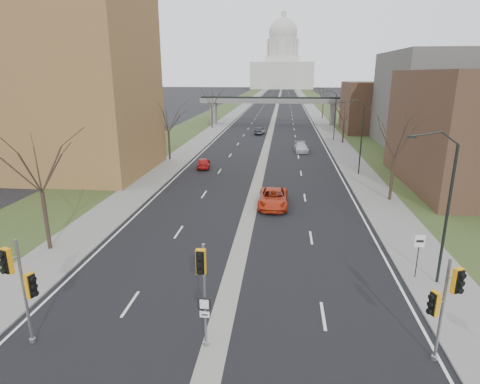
% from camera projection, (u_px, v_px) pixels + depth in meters
% --- Properties ---
extents(ground, '(700.00, 700.00, 0.00)m').
position_uv_depth(ground, '(218.00, 334.00, 18.64)').
color(ground, black).
rests_on(ground, ground).
extents(road_surface, '(20.00, 600.00, 0.01)m').
position_uv_depth(road_surface, '(278.00, 103.00, 161.60)').
color(road_surface, black).
rests_on(road_surface, ground).
extents(median_strip, '(1.20, 600.00, 0.02)m').
position_uv_depth(median_strip, '(278.00, 103.00, 161.61)').
color(median_strip, gray).
rests_on(median_strip, ground).
extents(sidewalk_right, '(4.00, 600.00, 0.12)m').
position_uv_depth(sidewalk_right, '(308.00, 104.00, 160.34)').
color(sidewalk_right, gray).
rests_on(sidewalk_right, ground).
extents(sidewalk_left, '(4.00, 600.00, 0.12)m').
position_uv_depth(sidewalk_left, '(248.00, 103.00, 162.83)').
color(sidewalk_left, gray).
rests_on(sidewalk_left, ground).
extents(grass_verge_right, '(8.00, 600.00, 0.10)m').
position_uv_depth(grass_verge_right, '(323.00, 104.00, 159.72)').
color(grass_verge_right, '#2A3C1B').
rests_on(grass_verge_right, ground).
extents(grass_verge_left, '(8.00, 600.00, 0.10)m').
position_uv_depth(grass_verge_left, '(233.00, 103.00, 163.46)').
color(grass_verge_left, '#2A3C1B').
rests_on(grass_verge_left, ground).
extents(apartment_building, '(25.00, 16.00, 22.00)m').
position_uv_depth(apartment_building, '(38.00, 79.00, 46.80)').
color(apartment_building, brown).
rests_on(apartment_building, ground).
extents(commercial_block_mid, '(18.00, 22.00, 15.00)m').
position_uv_depth(commercial_block_mid, '(445.00, 101.00, 63.16)').
color(commercial_block_mid, '#55524D').
rests_on(commercial_block_mid, ground).
extents(commercial_block_far, '(14.00, 14.00, 10.00)m').
position_uv_depth(commercial_block_far, '(379.00, 107.00, 81.65)').
color(commercial_block_far, brown).
rests_on(commercial_block_far, ground).
extents(pedestrian_bridge, '(34.00, 3.00, 6.45)m').
position_uv_depth(pedestrian_bridge, '(273.00, 104.00, 93.51)').
color(pedestrian_bridge, slate).
rests_on(pedestrian_bridge, ground).
extents(capitol, '(48.00, 42.00, 55.75)m').
position_uv_depth(capitol, '(282.00, 64.00, 318.35)').
color(capitol, beige).
rests_on(capitol, ground).
extents(streetlight_near, '(2.61, 0.20, 8.70)m').
position_uv_depth(streetlight_near, '(439.00, 166.00, 21.24)').
color(streetlight_near, black).
rests_on(streetlight_near, sidewalk_right).
extents(streetlight_mid, '(2.61, 0.20, 8.70)m').
position_uv_depth(streetlight_mid, '(356.00, 116.00, 46.02)').
color(streetlight_mid, black).
rests_on(streetlight_mid, sidewalk_right).
extents(streetlight_far, '(2.61, 0.20, 8.70)m').
position_uv_depth(streetlight_far, '(331.00, 101.00, 70.80)').
color(streetlight_far, black).
rests_on(streetlight_far, sidewalk_right).
extents(tree_left_a, '(7.20, 7.20, 9.40)m').
position_uv_depth(tree_left_a, '(37.00, 155.00, 25.73)').
color(tree_left_a, '#382B21').
rests_on(tree_left_a, sidewalk_left).
extents(tree_left_b, '(6.75, 6.75, 8.81)m').
position_uv_depth(tree_left_b, '(168.00, 115.00, 54.43)').
color(tree_left_b, '#382B21').
rests_on(tree_left_b, sidewalk_left).
extents(tree_left_c, '(7.65, 7.65, 9.99)m').
position_uv_depth(tree_left_c, '(212.00, 96.00, 86.61)').
color(tree_left_c, '#382B21').
rests_on(tree_left_c, sidewalk_left).
extents(tree_right_a, '(7.20, 7.20, 9.40)m').
position_uv_depth(tree_right_a, '(397.00, 131.00, 36.37)').
color(tree_right_a, '#382B21').
rests_on(tree_right_a, sidewalk_right).
extents(tree_right_b, '(6.30, 6.30, 8.22)m').
position_uv_depth(tree_right_b, '(345.00, 109.00, 68.06)').
color(tree_right_b, '#382B21').
rests_on(tree_right_b, sidewalk_right).
extents(tree_right_c, '(7.65, 7.65, 9.99)m').
position_uv_depth(tree_right_c, '(324.00, 92.00, 105.83)').
color(tree_right_c, '#382B21').
rests_on(tree_right_c, sidewalk_right).
extents(signal_pole_left, '(1.12, 0.84, 5.03)m').
position_uv_depth(signal_pole_left, '(21.00, 280.00, 16.92)').
color(signal_pole_left, gray).
rests_on(signal_pole_left, ground).
extents(signal_pole_median, '(0.57, 0.80, 4.91)m').
position_uv_depth(signal_pole_median, '(203.00, 280.00, 16.65)').
color(signal_pole_median, gray).
rests_on(signal_pole_median, ground).
extents(signal_pole_right, '(1.09, 0.78, 4.71)m').
position_uv_depth(signal_pole_right, '(444.00, 298.00, 15.90)').
color(signal_pole_right, gray).
rests_on(signal_pole_right, ground).
extents(speed_limit_sign, '(0.57, 0.06, 2.66)m').
position_uv_depth(speed_limit_sign, '(419.00, 248.00, 23.16)').
color(speed_limit_sign, black).
rests_on(speed_limit_sign, sidewalk_right).
extents(car_left_near, '(2.11, 4.11, 1.34)m').
position_uv_depth(car_left_near, '(204.00, 163.00, 51.25)').
color(car_left_near, '#AD1413').
rests_on(car_left_near, ground).
extents(car_left_far, '(1.92, 4.28, 1.36)m').
position_uv_depth(car_left_far, '(260.00, 131.00, 79.73)').
color(car_left_far, black).
rests_on(car_left_far, ground).
extents(car_right_near, '(2.61, 5.65, 1.57)m').
position_uv_depth(car_right_near, '(273.00, 198.00, 36.39)').
color(car_right_near, '#B62D13').
rests_on(car_right_near, ground).
extents(car_right_mid, '(2.25, 4.89, 1.38)m').
position_uv_depth(car_right_mid, '(301.00, 147.00, 61.77)').
color(car_right_mid, silver).
rests_on(car_right_mid, ground).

